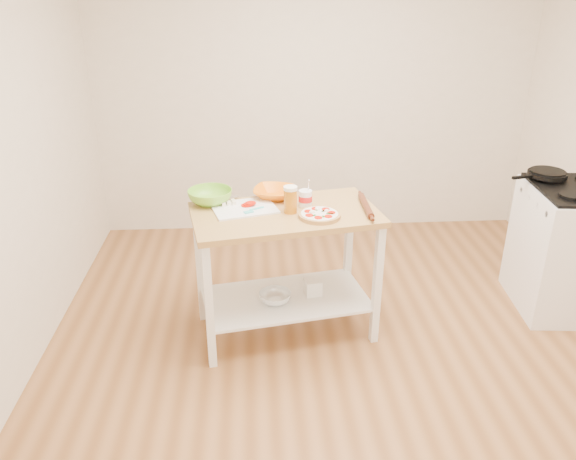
# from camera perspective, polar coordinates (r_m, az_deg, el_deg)

# --- Properties ---
(room_shell) EXTENTS (4.04, 4.54, 2.74)m
(room_shell) POSITION_cam_1_polar(r_m,az_deg,el_deg) (3.08, 7.29, 6.54)
(room_shell) COLOR #986438
(room_shell) RESTS_ON ground
(prep_island) EXTENTS (1.29, 0.85, 0.90)m
(prep_island) POSITION_cam_1_polar(r_m,az_deg,el_deg) (3.71, -0.27, -1.70)
(prep_island) COLOR #B08748
(prep_island) RESTS_ON ground
(gas_stove) EXTENTS (0.67, 0.76, 1.11)m
(gas_stove) POSITION_cam_1_polar(r_m,az_deg,el_deg) (4.56, 26.45, -1.68)
(gas_stove) COLOR white
(gas_stove) RESTS_ON ground
(skillet) EXTENTS (0.43, 0.28, 0.03)m
(skillet) POSITION_cam_1_polar(r_m,az_deg,el_deg) (4.49, 24.79, 5.18)
(skillet) COLOR black
(skillet) RESTS_ON gas_stove
(pizza) EXTENTS (0.27, 0.27, 0.04)m
(pizza) POSITION_cam_1_polar(r_m,az_deg,el_deg) (3.53, 3.21, 1.56)
(pizza) COLOR tan
(pizza) RESTS_ON prep_island
(cutting_board) EXTENTS (0.47, 0.40, 0.04)m
(cutting_board) POSITION_cam_1_polar(r_m,az_deg,el_deg) (3.66, -4.53, 2.28)
(cutting_board) COLOR white
(cutting_board) RESTS_ON prep_island
(spatula) EXTENTS (0.13, 0.11, 0.01)m
(spatula) POSITION_cam_1_polar(r_m,az_deg,el_deg) (3.60, -3.58, 2.04)
(spatula) COLOR #41C7C2
(spatula) RESTS_ON cutting_board
(knife) EXTENTS (0.25, 0.15, 0.01)m
(knife) POSITION_cam_1_polar(r_m,az_deg,el_deg) (3.77, -7.39, 2.96)
(knife) COLOR silver
(knife) RESTS_ON cutting_board
(orange_bowl) EXTENTS (0.34, 0.34, 0.07)m
(orange_bowl) POSITION_cam_1_polar(r_m,az_deg,el_deg) (3.83, -1.39, 3.79)
(orange_bowl) COLOR orange
(orange_bowl) RESTS_ON prep_island
(green_bowl) EXTENTS (0.40, 0.40, 0.09)m
(green_bowl) POSITION_cam_1_polar(r_m,az_deg,el_deg) (3.77, -7.92, 3.39)
(green_bowl) COLOR #76BE30
(green_bowl) RESTS_ON prep_island
(beer_pint) EXTENTS (0.09, 0.09, 0.18)m
(beer_pint) POSITION_cam_1_polar(r_m,az_deg,el_deg) (3.57, 0.25, 3.12)
(beer_pint) COLOR #B4670F
(beer_pint) RESTS_ON prep_island
(yogurt_tub) EXTENTS (0.09, 0.09, 0.19)m
(yogurt_tub) POSITION_cam_1_polar(r_m,az_deg,el_deg) (3.68, 1.78, 3.24)
(yogurt_tub) COLOR white
(yogurt_tub) RESTS_ON prep_island
(rolling_pin) EXTENTS (0.05, 0.37, 0.04)m
(rolling_pin) POSITION_cam_1_polar(r_m,az_deg,el_deg) (3.68, 7.92, 2.45)
(rolling_pin) COLOR #592814
(rolling_pin) RESTS_ON prep_island
(shelf_glass_bowl) EXTENTS (0.30, 0.30, 0.07)m
(shelf_glass_bowl) POSITION_cam_1_polar(r_m,az_deg,el_deg) (3.84, -1.31, -6.84)
(shelf_glass_bowl) COLOR silver
(shelf_glass_bowl) RESTS_ON prep_island
(shelf_bin) EXTENTS (0.13, 0.13, 0.11)m
(shelf_bin) POSITION_cam_1_polar(r_m,az_deg,el_deg) (3.92, 2.52, -5.79)
(shelf_bin) COLOR white
(shelf_bin) RESTS_ON prep_island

